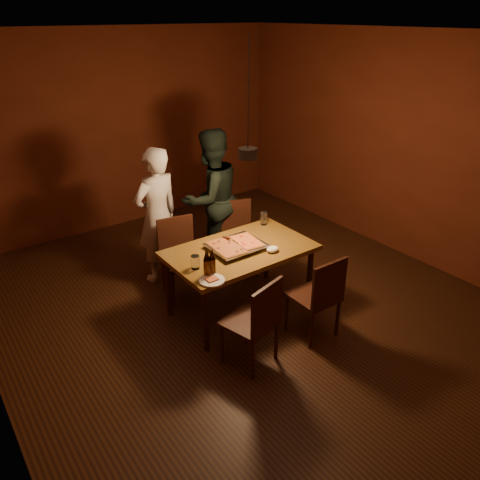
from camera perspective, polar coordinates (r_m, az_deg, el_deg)
room_shell at (r=4.61m, az=0.93°, el=6.32°), size 6.00×6.00×6.00m
dining_table at (r=4.88m, az=0.00°, el=-1.83°), size 1.50×0.90×0.75m
chair_far_left at (r=5.34m, az=-7.43°, el=-1.14°), size 0.49×0.49×0.49m
chair_far_right at (r=5.75m, az=-0.39°, el=1.17°), size 0.54×0.54×0.49m
chair_near_left at (r=4.19m, az=2.08°, el=-9.28°), size 0.51×0.51×0.49m
chair_near_right at (r=4.60m, az=9.76°, el=-6.15°), size 0.42×0.42×0.49m
pizza_tray at (r=4.83m, az=-0.45°, el=-0.82°), size 0.56×0.47×0.05m
pizza_meat at (r=4.74m, az=-1.65°, el=-0.89°), size 0.30×0.44×0.02m
pizza_cheese at (r=4.87m, az=0.82°, el=-0.13°), size 0.27×0.39×0.02m
spatula at (r=4.82m, az=-0.76°, el=-0.34°), size 0.11×0.25×0.04m
beer_bottle_a at (r=4.30m, az=-4.05°, el=-2.90°), size 0.07×0.07×0.26m
beer_bottle_b at (r=4.33m, az=-3.42°, el=-2.74°), size 0.07×0.07×0.25m
water_glass_left at (r=4.47m, az=-5.48°, el=-2.70°), size 0.08×0.08×0.13m
water_glass_right at (r=5.37m, az=2.92°, el=2.65°), size 0.07×0.07×0.15m
plate_slice at (r=4.28m, az=-3.45°, el=-4.92°), size 0.24×0.24×0.03m
napkin at (r=4.78m, az=3.99°, el=-1.14°), size 0.13×0.10×0.06m
diner_white at (r=5.54m, az=-10.05°, el=2.90°), size 0.66×0.49×1.63m
diner_dark at (r=5.84m, az=-3.54°, el=5.07°), size 0.92×0.77×1.73m
pendant_lamp at (r=4.50m, az=0.96°, el=10.64°), size 0.18×0.18×1.10m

